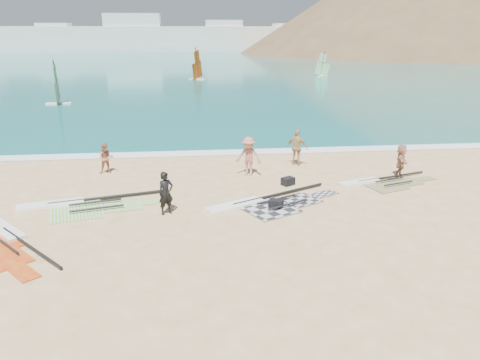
{
  "coord_description": "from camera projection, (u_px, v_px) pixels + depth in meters",
  "views": [
    {
      "loc": [
        -2.36,
        -14.09,
        6.84
      ],
      "look_at": [
        -0.39,
        4.0,
        1.0
      ],
      "focal_mm": 35.0,
      "sensor_mm": 36.0,
      "label": 1
    }
  ],
  "objects": [
    {
      "name": "headland_main",
      "position": [
        466.0,
        53.0,
        147.44
      ],
      "size": [
        143.0,
        143.0,
        45.0
      ],
      "primitive_type": "cone",
      "color": "brown",
      "rests_on": "ground"
    },
    {
      "name": "windsurfer_right",
      "position": [
        322.0,
        69.0,
        71.57
      ],
      "size": [
        1.97,
        1.93,
        3.9
      ],
      "rotation": [
        0.0,
        0.0,
        0.76
      ],
      "color": "white",
      "rests_on": "ground"
    },
    {
      "name": "windsurfer_left",
      "position": [
        57.0,
        91.0,
        44.77
      ],
      "size": [
        2.4,
        2.85,
        4.26
      ],
      "rotation": [
        0.0,
        0.0,
        0.11
      ],
      "color": "white",
      "rests_on": "ground"
    },
    {
      "name": "far_town",
      "position": [
        147.0,
        38.0,
        154.66
      ],
      "size": [
        160.0,
        8.0,
        12.0
      ],
      "color": "white",
      "rests_on": "ground"
    },
    {
      "name": "person_wetsuit",
      "position": [
        166.0,
        193.0,
        18.01
      ],
      "size": [
        0.74,
        0.67,
        1.7
      ],
      "primitive_type": "imported",
      "rotation": [
        0.0,
        0.0,
        0.54
      ],
      "color": "black",
      "rests_on": "ground"
    },
    {
      "name": "surf_line",
      "position": [
        231.0,
        153.0,
        27.31
      ],
      "size": [
        300.0,
        1.2,
        0.04
      ],
      "primitive_type": "cube",
      "color": "white",
      "rests_on": "ground"
    },
    {
      "name": "beachgoer_mid",
      "position": [
        248.0,
        156.0,
        22.8
      ],
      "size": [
        1.43,
        1.15,
        1.94
      ],
      "primitive_type": "imported",
      "rotation": [
        0.0,
        0.0,
        -0.4
      ],
      "color": "#B56557",
      "rests_on": "ground"
    },
    {
      "name": "gear_bag_far",
      "position": [
        276.0,
        204.0,
        18.82
      ],
      "size": [
        0.68,
        0.58,
        0.34
      ],
      "primitive_type": "cube",
      "rotation": [
        0.0,
        0.0,
        -0.4
      ],
      "color": "black",
      "rests_on": "ground"
    },
    {
      "name": "rig_orange",
      "position": [
        381.0,
        183.0,
        21.84
      ],
      "size": [
        4.97,
        2.79,
        0.19
      ],
      "rotation": [
        0.0,
        0.0,
        0.31
      ],
      "color": "#FF8800",
      "rests_on": "ground"
    },
    {
      "name": "gear_bag_near",
      "position": [
        288.0,
        181.0,
        21.61
      ],
      "size": [
        0.7,
        0.65,
        0.36
      ],
      "primitive_type": "cube",
      "rotation": [
        0.0,
        0.0,
        0.56
      ],
      "color": "black",
      "rests_on": "ground"
    },
    {
      "name": "beachgoer_back",
      "position": [
        297.0,
        147.0,
        24.56
      ],
      "size": [
        1.2,
        1.03,
        1.93
      ],
      "primitive_type": "imported",
      "rotation": [
        0.0,
        0.0,
        2.54
      ],
      "color": "tan",
      "rests_on": "ground"
    },
    {
      "name": "ground",
      "position": [
        265.0,
        244.0,
        15.67
      ],
      "size": [
        300.0,
        300.0,
        0.0
      ],
      "primitive_type": "plane",
      "color": "#E1BC84",
      "rests_on": "ground"
    },
    {
      "name": "sea",
      "position": [
        195.0,
        54.0,
        140.61
      ],
      "size": [
        300.0,
        240.0,
        0.06
      ],
      "primitive_type": "cube",
      "color": "#0B4E52",
      "rests_on": "ground"
    },
    {
      "name": "beachgoer_left",
      "position": [
        106.0,
        158.0,
        23.24
      ],
      "size": [
        0.81,
        0.67,
        1.52
      ],
      "primitive_type": "imported",
      "rotation": [
        0.0,
        0.0,
        0.13
      ],
      "color": "#9F634D",
      "rests_on": "ground"
    },
    {
      "name": "rig_red",
      "position": [
        4.0,
        243.0,
        15.63
      ],
      "size": [
        4.1,
        4.85,
        0.2
      ],
      "rotation": [
        0.0,
        0.0,
        -0.86
      ],
      "color": "red",
      "rests_on": "ground"
    },
    {
      "name": "rig_grey",
      "position": [
        266.0,
        203.0,
        19.22
      ],
      "size": [
        5.95,
        4.03,
        0.2
      ],
      "rotation": [
        0.0,
        0.0,
        0.49
      ],
      "color": "#262628",
      "rests_on": "ground"
    },
    {
      "name": "beachgoer_right",
      "position": [
        401.0,
        161.0,
        22.66
      ],
      "size": [
        0.96,
        1.57,
        1.61
      ],
      "primitive_type": "imported",
      "rotation": [
        0.0,
        0.0,
        1.22
      ],
      "color": "tan",
      "rests_on": "ground"
    },
    {
      "name": "windsurfer_centre",
      "position": [
        197.0,
        70.0,
        67.16
      ],
      "size": [
        2.57,
        2.75,
        4.61
      ],
      "rotation": [
        0.0,
        0.0,
        -0.5
      ],
      "color": "white",
      "rests_on": "ground"
    },
    {
      "name": "rig_green",
      "position": [
        83.0,
        205.0,
        19.0
      ],
      "size": [
        6.27,
        3.25,
        0.2
      ],
      "rotation": [
        0.0,
        0.0,
        0.25
      ],
      "color": "#6ECE2B",
      "rests_on": "ground"
    }
  ]
}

